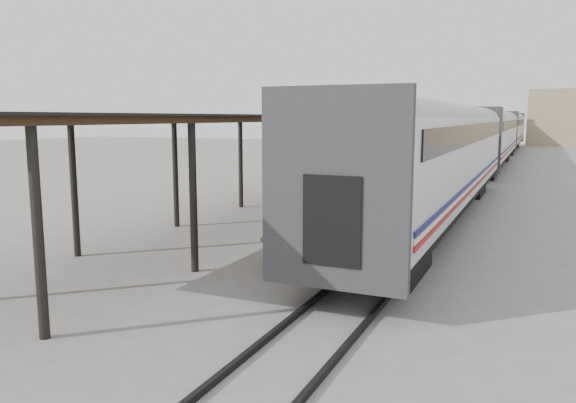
% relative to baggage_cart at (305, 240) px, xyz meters
% --- Properties ---
extents(ground, '(160.00, 160.00, 0.00)m').
position_rel_baggage_cart_xyz_m(ground, '(-0.97, -0.04, -0.65)').
color(ground, slate).
rests_on(ground, ground).
extents(train, '(3.45, 76.01, 4.01)m').
position_rel_baggage_cart_xyz_m(train, '(2.22, 33.76, 2.04)').
color(train, silver).
rests_on(train, ground).
extents(canopy, '(4.90, 64.30, 4.15)m').
position_rel_baggage_cart_xyz_m(canopy, '(-4.37, 23.96, 3.36)').
color(canopy, '#422B19').
rests_on(canopy, ground).
extents(rails, '(1.54, 150.00, 0.12)m').
position_rel_baggage_cart_xyz_m(rails, '(2.23, 33.96, -0.59)').
color(rails, black).
rests_on(rails, ground).
extents(building_left, '(12.00, 8.00, 6.00)m').
position_rel_baggage_cart_xyz_m(building_left, '(-10.97, 81.96, 2.35)').
color(building_left, tan).
rests_on(building_left, ground).
extents(baggage_cart, '(1.74, 2.61, 0.86)m').
position_rel_baggage_cart_xyz_m(baggage_cart, '(0.00, 0.00, 0.00)').
color(baggage_cart, brown).
rests_on(baggage_cart, ground).
extents(suitcase_stack, '(1.45, 1.19, 0.57)m').
position_rel_baggage_cart_xyz_m(suitcase_stack, '(-0.03, 0.37, 0.40)').
color(suitcase_stack, '#39393C').
rests_on(suitcase_stack, baggage_cart).
extents(luggage_tug, '(0.94, 1.39, 1.16)m').
position_rel_baggage_cart_xyz_m(luggage_tug, '(-3.94, 18.14, -0.12)').
color(luggage_tug, maroon).
rests_on(luggage_tug, ground).
extents(porter, '(0.49, 0.72, 1.89)m').
position_rel_baggage_cart_xyz_m(porter, '(0.23, -0.65, 1.16)').
color(porter, navy).
rests_on(porter, baggage_cart).
extents(pedestrian, '(1.07, 0.69, 1.70)m').
position_rel_baggage_cart_xyz_m(pedestrian, '(-4.58, 15.35, 0.20)').
color(pedestrian, black).
rests_on(pedestrian, ground).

